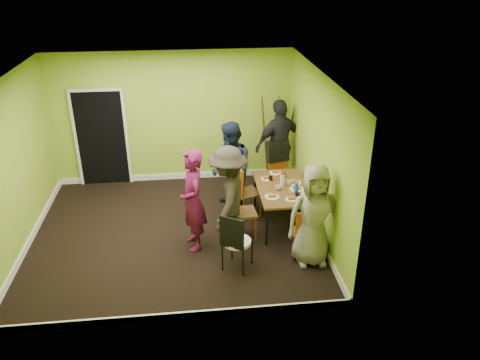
{
  "coord_description": "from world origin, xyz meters",
  "views": [
    {
      "loc": [
        0.35,
        -7.21,
        4.51
      ],
      "look_at": [
        1.16,
        0.0,
        0.98
      ],
      "focal_mm": 35.0,
      "sensor_mm": 36.0,
      "label": 1
    }
  ],
  "objects_px": {
    "chair_left_near": "(239,208)",
    "person_left_far": "(231,169)",
    "chair_bentwood": "(235,240)",
    "thermos": "(282,180)",
    "person_left_near": "(228,197)",
    "person_back_end": "(280,145)",
    "orange_bottle": "(281,182)",
    "chair_back_end": "(279,157)",
    "person_front_end": "(314,216)",
    "dining_table": "(282,190)",
    "easel": "(277,139)",
    "person_standing": "(193,201)",
    "chair_left_far": "(243,189)",
    "chair_front_end": "(305,230)",
    "blue_bottle": "(296,188)"
  },
  "relations": [
    {
      "from": "orange_bottle",
      "to": "chair_front_end",
      "type": "bearing_deg",
      "value": -81.04
    },
    {
      "from": "dining_table",
      "to": "easel",
      "type": "xyz_separation_m",
      "value": [
        0.23,
        1.83,
        0.26
      ]
    },
    {
      "from": "easel",
      "to": "person_left_far",
      "type": "bearing_deg",
      "value": -131.61
    },
    {
      "from": "person_left_far",
      "to": "person_front_end",
      "type": "distance_m",
      "value": 2.13
    },
    {
      "from": "orange_bottle",
      "to": "person_front_end",
      "type": "xyz_separation_m",
      "value": [
        0.26,
        -1.33,
        0.05
      ]
    },
    {
      "from": "easel",
      "to": "person_left_near",
      "type": "distance_m",
      "value": 2.67
    },
    {
      "from": "dining_table",
      "to": "thermos",
      "type": "relative_size",
      "value": 6.38
    },
    {
      "from": "chair_bentwood",
      "to": "person_back_end",
      "type": "bearing_deg",
      "value": 97.36
    },
    {
      "from": "chair_back_end",
      "to": "thermos",
      "type": "distance_m",
      "value": 1.27
    },
    {
      "from": "orange_bottle",
      "to": "person_left_near",
      "type": "distance_m",
      "value": 1.2
    },
    {
      "from": "person_front_end",
      "to": "person_left_far",
      "type": "bearing_deg",
      "value": 120.75
    },
    {
      "from": "orange_bottle",
      "to": "person_front_end",
      "type": "height_order",
      "value": "person_front_end"
    },
    {
      "from": "chair_left_far",
      "to": "easel",
      "type": "height_order",
      "value": "easel"
    },
    {
      "from": "person_back_end",
      "to": "chair_front_end",
      "type": "bearing_deg",
      "value": 68.07
    },
    {
      "from": "easel",
      "to": "person_front_end",
      "type": "relative_size",
      "value": 1.14
    },
    {
      "from": "chair_bentwood",
      "to": "person_left_near",
      "type": "relative_size",
      "value": 0.57
    },
    {
      "from": "dining_table",
      "to": "easel",
      "type": "relative_size",
      "value": 0.78
    },
    {
      "from": "chair_left_far",
      "to": "orange_bottle",
      "type": "bearing_deg",
      "value": 49.99
    },
    {
      "from": "orange_bottle",
      "to": "chair_back_end",
      "type": "bearing_deg",
      "value": 81.16
    },
    {
      "from": "chair_left_near",
      "to": "person_left_far",
      "type": "distance_m",
      "value": 1.01
    },
    {
      "from": "chair_back_end",
      "to": "easel",
      "type": "distance_m",
      "value": 0.57
    },
    {
      "from": "chair_left_far",
      "to": "blue_bottle",
      "type": "relative_size",
      "value": 4.65
    },
    {
      "from": "chair_bentwood",
      "to": "thermos",
      "type": "distance_m",
      "value": 1.7
    },
    {
      "from": "chair_bentwood",
      "to": "person_standing",
      "type": "bearing_deg",
      "value": 160.66
    },
    {
      "from": "chair_left_near",
      "to": "orange_bottle",
      "type": "distance_m",
      "value": 0.97
    },
    {
      "from": "chair_bentwood",
      "to": "orange_bottle",
      "type": "bearing_deg",
      "value": 86.17
    },
    {
      "from": "thermos",
      "to": "orange_bottle",
      "type": "relative_size",
      "value": 2.75
    },
    {
      "from": "person_left_far",
      "to": "person_left_near",
      "type": "xyz_separation_m",
      "value": [
        -0.16,
        -1.12,
        -0.0
      ]
    },
    {
      "from": "thermos",
      "to": "person_front_end",
      "type": "height_order",
      "value": "person_front_end"
    },
    {
      "from": "dining_table",
      "to": "chair_front_end",
      "type": "xyz_separation_m",
      "value": [
        0.17,
        -1.05,
        -0.22
      ]
    },
    {
      "from": "chair_bentwood",
      "to": "person_left_far",
      "type": "xyz_separation_m",
      "value": [
        0.12,
        1.91,
        0.33
      ]
    },
    {
      "from": "easel",
      "to": "chair_bentwood",
      "type": "bearing_deg",
      "value": -111.22
    },
    {
      "from": "thermos",
      "to": "person_front_end",
      "type": "xyz_separation_m",
      "value": [
        0.25,
        -1.26,
        -0.02
      ]
    },
    {
      "from": "chair_left_far",
      "to": "chair_bentwood",
      "type": "bearing_deg",
      "value": -32.33
    },
    {
      "from": "chair_front_end",
      "to": "person_left_near",
      "type": "xyz_separation_m",
      "value": [
        -1.19,
        0.52,
        0.4
      ]
    },
    {
      "from": "person_left_near",
      "to": "person_back_end",
      "type": "relative_size",
      "value": 0.93
    },
    {
      "from": "dining_table",
      "to": "person_left_far",
      "type": "xyz_separation_m",
      "value": [
        -0.86,
        0.6,
        0.19
      ]
    },
    {
      "from": "person_back_end",
      "to": "person_front_end",
      "type": "relative_size",
      "value": 1.13
    },
    {
      "from": "person_left_far",
      "to": "person_left_near",
      "type": "bearing_deg",
      "value": -27.78
    },
    {
      "from": "orange_bottle",
      "to": "person_front_end",
      "type": "relative_size",
      "value": 0.05
    },
    {
      "from": "chair_front_end",
      "to": "person_left_far",
      "type": "xyz_separation_m",
      "value": [
        -1.03,
        1.64,
        0.4
      ]
    },
    {
      "from": "person_left_far",
      "to": "chair_left_far",
      "type": "bearing_deg",
      "value": 17.15
    },
    {
      "from": "chair_left_near",
      "to": "person_left_near",
      "type": "bearing_deg",
      "value": -53.14
    },
    {
      "from": "person_back_end",
      "to": "blue_bottle",
      "type": "bearing_deg",
      "value": 67.61
    },
    {
      "from": "chair_back_end",
      "to": "chair_bentwood",
      "type": "relative_size",
      "value": 1.1
    },
    {
      "from": "blue_bottle",
      "to": "easel",
      "type": "bearing_deg",
      "value": 88.45
    },
    {
      "from": "dining_table",
      "to": "chair_front_end",
      "type": "bearing_deg",
      "value": -80.63
    },
    {
      "from": "person_left_near",
      "to": "chair_left_near",
      "type": "bearing_deg",
      "value": 147.8
    },
    {
      "from": "blue_bottle",
      "to": "orange_bottle",
      "type": "distance_m",
      "value": 0.46
    },
    {
      "from": "easel",
      "to": "person_front_end",
      "type": "distance_m",
      "value": 3.05
    }
  ]
}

